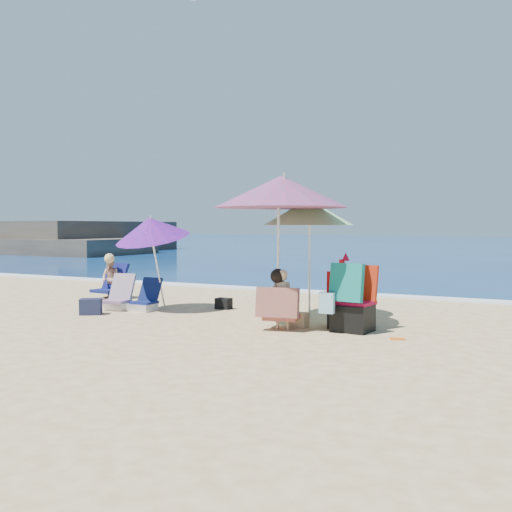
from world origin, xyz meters
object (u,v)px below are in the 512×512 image
at_px(camp_chair_left, 343,311).
at_px(person_left, 111,278).
at_px(umbrella_turquoise, 281,192).
at_px(umbrella_blue, 151,228).
at_px(furled_umbrella, 342,286).
at_px(umbrella_striped, 308,212).
at_px(chair_navy, 145,302).
at_px(camp_chair_right, 352,307).
at_px(chair_rainbow, 118,300).
at_px(person_center, 280,300).

bearing_deg(camp_chair_left, person_left, 169.21).
xyz_separation_m(umbrella_turquoise, person_left, (-4.82, 1.45, -1.71)).
xyz_separation_m(umbrella_blue, camp_chair_left, (3.80, -0.01, -1.32)).
xyz_separation_m(camp_chair_left, person_left, (-5.75, 1.10, 0.20)).
distance_m(umbrella_blue, furled_umbrella, 3.88).
height_order(umbrella_striped, furled_umbrella, umbrella_striped).
relative_size(chair_navy, camp_chair_right, 0.58).
bearing_deg(furled_umbrella, chair_navy, -179.30).
xyz_separation_m(umbrella_blue, furled_umbrella, (3.77, 0.09, -0.93)).
distance_m(umbrella_turquoise, person_left, 5.32).
xyz_separation_m(furled_umbrella, chair_rainbow, (-4.54, -0.15, -0.48)).
relative_size(umbrella_turquoise, person_left, 2.59).
bearing_deg(umbrella_striped, umbrella_turquoise, -91.95).
bearing_deg(umbrella_turquoise, person_left, 163.23).
bearing_deg(chair_navy, chair_rainbow, -170.08).
height_order(umbrella_turquoise, person_center, umbrella_turquoise).
distance_m(camp_chair_left, camp_chair_right, 0.39).
relative_size(umbrella_striped, chair_rainbow, 3.01).
relative_size(umbrella_blue, person_center, 2.01).
height_order(chair_rainbow, person_left, person_left).
bearing_deg(furled_umbrella, umbrella_striped, 143.35).
bearing_deg(person_left, camp_chair_left, -10.79).
relative_size(camp_chair_left, camp_chair_right, 0.83).
height_order(camp_chair_left, person_left, person_left).
bearing_deg(camp_chair_left, umbrella_striped, 140.55).
xyz_separation_m(umbrella_striped, chair_navy, (-3.10, -0.68, -1.71)).
xyz_separation_m(chair_navy, camp_chair_left, (4.00, -0.05, 0.10)).
relative_size(camp_chair_left, person_left, 0.87).
xyz_separation_m(umbrella_turquoise, chair_rainbow, (-3.65, 0.31, -2.00)).
relative_size(furled_umbrella, chair_rainbow, 1.69).
bearing_deg(camp_chair_left, furled_umbrella, 111.22).
height_order(camp_chair_left, person_center, person_center).
xyz_separation_m(furled_umbrella, camp_chair_left, (0.04, -0.10, -0.40)).
bearing_deg(camp_chair_left, person_center, -138.66).
relative_size(furled_umbrella, person_center, 1.25).
bearing_deg(furled_umbrella, camp_chair_left, -68.78).
distance_m(umbrella_turquoise, chair_navy, 3.69).
distance_m(umbrella_striped, person_left, 5.07).
xyz_separation_m(umbrella_turquoise, furled_umbrella, (0.89, 0.46, -1.52)).
distance_m(furled_umbrella, camp_chair_right, 0.55).
relative_size(chair_navy, person_center, 0.64).
bearing_deg(person_left, camp_chair_right, -12.99).
distance_m(furled_umbrella, camp_chair_left, 0.41).
relative_size(chair_rainbow, person_left, 0.70).
height_order(chair_navy, person_left, person_left).
bearing_deg(camp_chair_right, chair_rainbow, 177.19).
relative_size(umbrella_turquoise, furled_umbrella, 2.20).
distance_m(umbrella_turquoise, person_center, 1.75).
bearing_deg(umbrella_turquoise, umbrella_striped, 88.05).
height_order(chair_navy, camp_chair_right, camp_chair_right).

